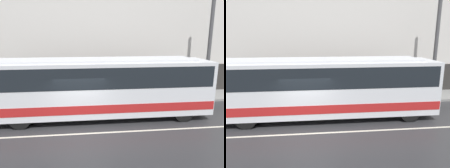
% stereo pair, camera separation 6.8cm
% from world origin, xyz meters
% --- Properties ---
extents(ground_plane, '(60.00, 60.00, 0.00)m').
position_xyz_m(ground_plane, '(0.00, 0.00, 0.00)').
color(ground_plane, '#2D2D30').
extents(sidewalk, '(60.00, 2.58, 0.15)m').
position_xyz_m(sidewalk, '(0.00, 5.29, 0.08)').
color(sidewalk, gray).
rests_on(sidewalk, ground_plane).
extents(building_facade, '(60.00, 0.35, 9.01)m').
position_xyz_m(building_facade, '(0.00, 6.72, 4.35)').
color(building_facade, silver).
rests_on(building_facade, ground_plane).
extents(lane_stripe, '(54.00, 0.14, 0.01)m').
position_xyz_m(lane_stripe, '(0.00, 0.00, 0.00)').
color(lane_stripe, beige).
rests_on(lane_stripe, ground_plane).
extents(transit_bus, '(12.41, 2.55, 3.29)m').
position_xyz_m(transit_bus, '(0.85, 2.02, 1.85)').
color(transit_bus, silver).
rests_on(transit_bus, ground_plane).
extents(utility_pole_near, '(0.25, 0.25, 7.13)m').
position_xyz_m(utility_pole_near, '(8.65, 4.52, 3.72)').
color(utility_pole_near, '#4C4C4F').
rests_on(utility_pole_near, sidewalk).
extents(pedestrian_waiting, '(0.36, 0.36, 1.58)m').
position_xyz_m(pedestrian_waiting, '(-1.09, 5.12, 0.88)').
color(pedestrian_waiting, navy).
rests_on(pedestrian_waiting, sidewalk).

